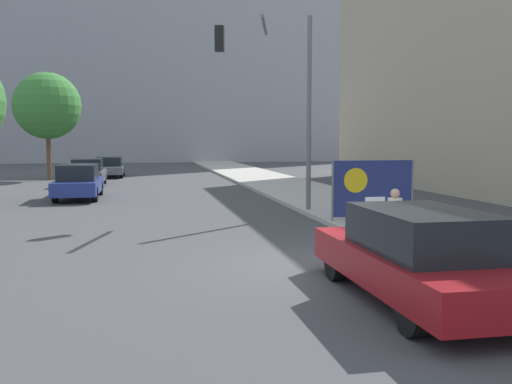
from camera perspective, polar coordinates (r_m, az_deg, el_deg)
ground_plane at (r=11.47m, az=7.77°, el=-7.43°), size 160.00×160.00×0.00m
sidewalk_curb at (r=26.72m, az=4.85°, el=0.01°), size 4.25×90.00×0.15m
building_backdrop_far at (r=71.00m, az=-10.01°, el=18.19°), size 52.00×12.00×36.98m
seated_protester at (r=13.71m, az=13.76°, el=-2.04°), size 0.97×0.77×1.22m
jogger_on_sidewalk at (r=17.86m, az=13.52°, el=0.30°), size 0.34×0.34×1.70m
protest_banner at (r=17.15m, az=11.57°, el=0.36°), size 2.56×0.06×1.76m
traffic_light_pole at (r=19.40m, az=2.16°, el=11.04°), size 3.17×2.93×6.44m
parked_car_curbside at (r=9.17m, az=15.85°, el=-6.15°), size 1.79×4.80×1.46m
car_on_road_nearest at (r=25.32m, az=-17.31°, el=0.99°), size 1.74×4.72×1.47m
car_on_road_midblock at (r=32.39m, az=-16.45°, el=1.90°), size 1.73×4.21×1.48m
car_on_road_distant at (r=39.54m, az=-14.45°, el=2.45°), size 1.87×4.72×1.35m
street_tree_midblock at (r=37.76m, az=-20.16°, el=8.08°), size 4.11×4.11×6.65m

